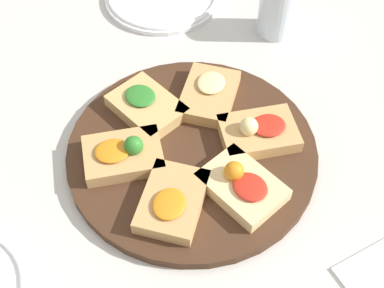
{
  "coord_description": "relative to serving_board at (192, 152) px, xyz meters",
  "views": [
    {
      "loc": [
        -0.52,
        0.06,
        0.7
      ],
      "look_at": [
        0.0,
        0.0,
        0.03
      ],
      "focal_mm": 50.0,
      "sensor_mm": 36.0,
      "label": 1
    }
  ],
  "objects": [
    {
      "name": "ground_plane",
      "position": [
        0.0,
        0.0,
        -0.01
      ],
      "size": [
        3.0,
        3.0,
        0.0
      ],
      "primitive_type": "plane",
      "color": "beige"
    },
    {
      "name": "serving_board",
      "position": [
        0.0,
        0.0,
        0.0
      ],
      "size": [
        0.41,
        0.41,
        0.02
      ],
      "primitive_type": "cylinder",
      "color": "#422819",
      "rests_on": "ground_plane"
    },
    {
      "name": "focaccia_slice_0",
      "position": [
        0.1,
        -0.04,
        0.02
      ],
      "size": [
        0.15,
        0.13,
        0.03
      ],
      "color": "tan",
      "rests_on": "serving_board"
    },
    {
      "name": "focaccia_slice_1",
      "position": [
        0.09,
        0.07,
        0.02
      ],
      "size": [
        0.15,
        0.14,
        0.03
      ],
      "color": "tan",
      "rests_on": "serving_board"
    },
    {
      "name": "focaccia_slice_2",
      "position": [
        -0.01,
        0.11,
        0.02
      ],
      "size": [
        0.1,
        0.13,
        0.05
      ],
      "color": "tan",
      "rests_on": "serving_board"
    },
    {
      "name": "focaccia_slice_3",
      "position": [
        -0.1,
        0.04,
        0.02
      ],
      "size": [
        0.15,
        0.13,
        0.03
      ],
      "color": "tan",
      "rests_on": "serving_board"
    },
    {
      "name": "focaccia_slice_4",
      "position": [
        -0.09,
        -0.07,
        0.02
      ],
      "size": [
        0.15,
        0.14,
        0.05
      ],
      "color": "#E5C689",
      "rests_on": "serving_board"
    },
    {
      "name": "focaccia_slice_5",
      "position": [
        0.01,
        -0.11,
        0.02
      ],
      "size": [
        0.1,
        0.13,
        0.05
      ],
      "color": "tan",
      "rests_on": "serving_board"
    },
    {
      "name": "water_glass",
      "position": [
        0.29,
        -0.2,
        0.05
      ],
      "size": [
        0.07,
        0.07,
        0.11
      ],
      "primitive_type": "cylinder",
      "color": "silver",
      "rests_on": "ground_plane"
    }
  ]
}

